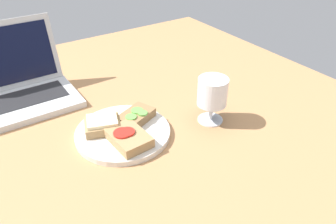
# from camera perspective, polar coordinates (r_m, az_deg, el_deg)

# --- Properties ---
(wooden_table) EXTENTS (1.40, 1.40, 0.03)m
(wooden_table) POSITION_cam_1_polar(r_m,az_deg,el_deg) (0.91, -5.43, -2.95)
(wooden_table) COLOR #B27F51
(wooden_table) RESTS_ON ground
(plate) EXTENTS (0.25, 0.25, 0.01)m
(plate) POSITION_cam_1_polar(r_m,az_deg,el_deg) (0.87, -7.86, -3.59)
(plate) COLOR silver
(plate) RESTS_ON wooden_table
(sandwich_with_tomato) EXTENTS (0.09, 0.12, 0.03)m
(sandwich_with_tomato) POSITION_cam_1_polar(r_m,az_deg,el_deg) (0.81, -6.93, -4.41)
(sandwich_with_tomato) COLOR #A88456
(sandwich_with_tomato) RESTS_ON plate
(sandwich_with_cucumber) EXTENTS (0.12, 0.10, 0.03)m
(sandwich_with_cucumber) POSITION_cam_1_polar(r_m,az_deg,el_deg) (0.89, -5.66, -0.91)
(sandwich_with_cucumber) COLOR #937047
(sandwich_with_cucumber) RESTS_ON plate
(sandwich_with_cheese) EXTENTS (0.11, 0.10, 0.03)m
(sandwich_with_cheese) POSITION_cam_1_polar(r_m,az_deg,el_deg) (0.87, -11.33, -2.11)
(sandwich_with_cheese) COLOR #A88456
(sandwich_with_cheese) RESTS_ON plate
(wine_glass) EXTENTS (0.08, 0.08, 0.13)m
(wine_glass) POSITION_cam_1_polar(r_m,az_deg,el_deg) (0.88, 7.73, 3.10)
(wine_glass) COLOR white
(wine_glass) RESTS_ON wooden_table
(laptop) EXTENTS (0.31, 0.25, 0.22)m
(laptop) POSITION_cam_1_polar(r_m,az_deg,el_deg) (1.08, -24.69, 3.68)
(laptop) COLOR silver
(laptop) RESTS_ON wooden_table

